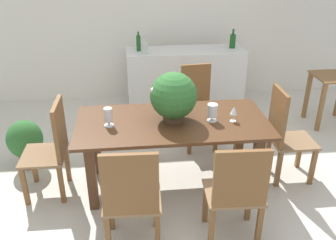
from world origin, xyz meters
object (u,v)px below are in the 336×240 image
Objects in this scene: wine_bottle_clear at (145,47)px; side_table at (333,88)px; dining_table at (172,132)px; wine_bottle_tall at (139,43)px; chair_near_right at (237,190)px; chair_head_end at (53,145)px; kitchen_counter at (185,81)px; chair_far_right at (197,102)px; wine_bottle_amber at (233,41)px; potted_plant_floor at (25,141)px; crystal_vase_left at (108,116)px; flower_centerpiece at (174,96)px; wine_glass at (234,111)px; chair_near_left at (131,197)px; chair_foot_end at (284,132)px; crystal_vase_center_near at (212,111)px.

wine_bottle_clear is 0.37× the size of side_table.
dining_table is 1.92m from wine_bottle_tall.
chair_head_end is at bearing -26.34° from chair_near_right.
kitchen_counter is at bearing 161.54° from side_table.
wine_bottle_tall is 0.38× the size of side_table.
wine_bottle_amber is (0.67, 0.97, 0.51)m from chair_far_right.
potted_plant_floor is at bearing -153.54° from wine_bottle_amber.
kitchen_counter is at bearing 140.05° from chair_head_end.
crystal_vase_left is 2.57m from wine_bottle_amber.
chair_near_right is at bearing -39.03° from crystal_vase_left.
chair_far_right is at bearing 65.21° from flower_centerpiece.
chair_near_left is at bearing -141.47° from wine_glass.
wine_glass is 2.12m from wine_bottle_tall.
chair_foot_end is (1.18, 0.00, -0.07)m from dining_table.
chair_near_left is 1.03× the size of chair_near_right.
chair_foot_end is 2.10× the size of flower_centerpiece.
wine_bottle_amber is at bearing 48.06° from crystal_vase_left.
wine_bottle_clear is 0.19m from wine_bottle_tall.
chair_near_left is 3.49m from side_table.
flower_centerpiece reaches higher than crystal_vase_center_near.
chair_far_right is 2.07m from potted_plant_floor.
side_table is at bearing 3.24° from chair_far_right.
wine_bottle_amber is (0.50, 1.94, 0.18)m from wine_glass.
crystal_vase_left is 0.33× the size of potted_plant_floor.
chair_near_left is 1.35m from wine_glass.
chair_foot_end is at bearing -0.67° from flower_centerpiece.
crystal_vase_left is (-1.05, 0.85, 0.32)m from chair_near_right.
kitchen_counter is at bearing 85.02° from chair_far_right.
potted_plant_floor is (-2.02, -1.32, -0.15)m from kitchen_counter.
wine_bottle_amber reaches higher than chair_far_right.
dining_table reaches higher than potted_plant_floor.
wine_bottle_tall is (-1.44, 1.86, 0.50)m from chair_foot_end.
chair_near_right is 2.88m from wine_bottle_tall.
chair_foot_end is at bearing -67.27° from kitchen_counter.
dining_table is 7.09× the size of wine_bottle_tall.
chair_near_left is 1.85m from potted_plant_floor.
chair_head_end is 2.03m from wine_bottle_clear.
potted_plant_floor is at bearing -170.44° from side_table.
chair_near_left is (-0.43, -0.89, -0.07)m from dining_table.
crystal_vase_left is 0.72× the size of wine_bottle_clear.
side_table is at bearing 9.56° from potted_plant_floor.
crystal_vase_left is at bearing -118.74° from kitchen_counter.
wine_bottle_amber is (0.71, 1.91, 0.18)m from crystal_vase_center_near.
wine_glass is 0.60× the size of wine_bottle_clear.
chair_foot_end is 3.84× the size of wine_bottle_amber.
chair_head_end is at bearing -156.24° from chair_far_right.
wine_bottle_clear reaches higher than chair_head_end.
chair_far_right is 1.04m from wine_glass.
dining_table is 3.33× the size of potted_plant_floor.
kitchen_counter is 2.42m from potted_plant_floor.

